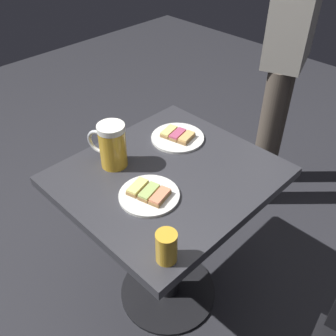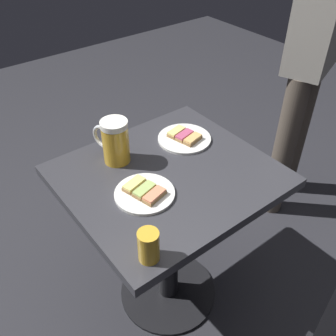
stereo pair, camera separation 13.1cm
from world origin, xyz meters
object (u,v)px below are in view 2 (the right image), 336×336
at_px(plate_far, 184,138).
at_px(patron_standing, 312,54).
at_px(beer_mug, 115,141).
at_px(beer_glass_small, 149,246).
at_px(plate_near, 145,192).

bearing_deg(plate_far, patron_standing, -0.55).
distance_m(beer_mug, beer_glass_small, 0.47).
bearing_deg(plate_far, beer_glass_small, -139.24).
distance_m(plate_near, beer_glass_small, 0.26).
relative_size(beer_mug, beer_glass_small, 1.68).
bearing_deg(beer_glass_small, plate_near, 57.75).
bearing_deg(beer_glass_small, beer_mug, 69.36).
distance_m(plate_far, beer_glass_small, 0.59).
bearing_deg(patron_standing, plate_far, -19.89).
distance_m(plate_near, beer_mug, 0.23).
bearing_deg(plate_near, plate_far, 28.35).
relative_size(plate_far, beer_mug, 1.26).
bearing_deg(beer_glass_small, patron_standing, 17.39).
distance_m(beer_mug, patron_standing, 1.04).
relative_size(plate_near, beer_glass_small, 2.02).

